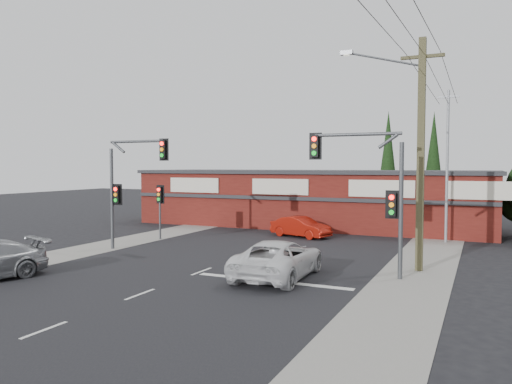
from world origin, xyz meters
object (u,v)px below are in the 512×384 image
at_px(shop_building, 312,198).
at_px(utility_pole, 418,146).
at_px(red_sedan, 301,227).
at_px(white_suv, 278,259).

relative_size(shop_building, utility_pole, 2.73).
bearing_deg(red_sedan, shop_building, 28.68).
distance_m(shop_building, utility_pole, 17.15).
bearing_deg(red_sedan, white_suv, -148.41).
xyz_separation_m(red_sedan, shop_building, (-1.38, 6.41, 1.48)).
height_order(red_sedan, utility_pole, utility_pole).
bearing_deg(shop_building, utility_pole, -56.24).
bearing_deg(utility_pole, white_suv, -143.29).
bearing_deg(utility_pole, shop_building, 123.76).
relative_size(white_suv, red_sedan, 1.38).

